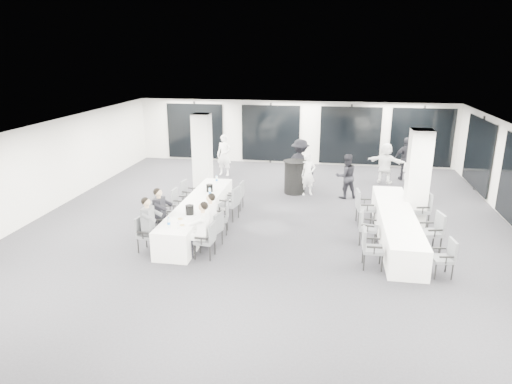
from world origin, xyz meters
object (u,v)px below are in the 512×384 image
at_px(chair_side_right_far, 422,207).
at_px(chair_main_left_far, 188,192).
at_px(standing_guest_e, 422,170).
at_px(ice_bucket_near, 190,210).
at_px(chair_side_left_mid, 366,225).
at_px(standing_guest_g, 224,152).
at_px(chair_main_right_second, 214,227).
at_px(chair_main_left_fourth, 179,201).
at_px(chair_main_right_mid, 223,216).
at_px(standing_guest_f, 386,160).
at_px(chair_side_right_mid, 434,229).
at_px(banquet_table_side, 396,226).
at_px(chair_side_left_near, 370,246).
at_px(standing_guest_b, 346,173).
at_px(standing_guest_a, 308,171).
at_px(cocktail_table, 295,177).
at_px(standing_guest_d, 406,156).
at_px(ice_bucket_far, 210,188).
at_px(chair_main_right_far, 238,194).
at_px(standing_guest_c, 300,160).
at_px(chair_main_left_near, 145,232).
at_px(banquet_table_main, 198,214).
at_px(chair_main_left_second, 156,219).
at_px(chair_side_left_far, 363,205).
at_px(standing_guest_h, 412,171).
at_px(chair_side_right_near, 446,255).
at_px(chair_main_left_mid, 166,211).
at_px(chair_main_right_near, 208,238).
at_px(chair_main_right_fourth, 232,201).

bearing_deg(chair_side_right_far, chair_main_left_far, 73.90).
bearing_deg(standing_guest_e, ice_bucket_near, 118.24).
xyz_separation_m(chair_side_left_mid, standing_guest_g, (-5.27, 6.19, 0.42)).
bearing_deg(chair_main_right_second, chair_main_left_fourth, 53.97).
bearing_deg(chair_main_right_second, standing_guest_g, 26.13).
height_order(chair_main_right_mid, standing_guest_f, standing_guest_f).
distance_m(chair_side_left_mid, standing_guest_g, 8.15).
bearing_deg(chair_side_right_mid, banquet_table_side, 40.94).
xyz_separation_m(chair_main_left_far, chair_side_left_near, (5.52, -3.49, 0.04)).
relative_size(standing_guest_b, standing_guest_g, 0.93).
distance_m(chair_main_left_far, standing_guest_a, 4.27).
xyz_separation_m(standing_guest_g, ice_bucket_near, (0.67, -6.78, -0.07)).
distance_m(cocktail_table, standing_guest_d, 4.83).
bearing_deg(ice_bucket_near, ice_bucket_far, 90.48).
distance_m(chair_main_right_far, standing_guest_c, 3.39).
height_order(chair_main_left_near, standing_guest_f, standing_guest_f).
relative_size(banquet_table_main, standing_guest_b, 2.84).
xyz_separation_m(chair_main_left_second, chair_side_right_far, (7.20, 2.15, 0.02)).
distance_m(banquet_table_main, chair_main_left_near, 2.05).
bearing_deg(chair_side_left_far, chair_main_right_second, -65.17).
xyz_separation_m(chair_main_left_second, chair_main_right_far, (1.67, 2.76, -0.04)).
bearing_deg(chair_side_left_mid, standing_guest_h, 170.40).
distance_m(chair_main_left_second, chair_side_right_mid, 7.21).
height_order(chair_main_right_second, ice_bucket_far, ice_bucket_far).
bearing_deg(chair_side_right_mid, chair_side_left_near, 114.27).
distance_m(chair_side_left_near, chair_side_left_far, 2.86).
distance_m(chair_main_right_mid, standing_guest_f, 7.79).
distance_m(chair_side_left_far, standing_guest_b, 2.52).
relative_size(chair_side_left_mid, ice_bucket_near, 3.65).
bearing_deg(standing_guest_g, standing_guest_e, -6.47).
bearing_deg(chair_main_left_near, ice_bucket_far, 171.67).
bearing_deg(standing_guest_f, chair_side_right_mid, 115.76).
distance_m(chair_main_right_second, chair_side_right_near, 5.57).
distance_m(chair_main_right_far, standing_guest_a, 2.89).
height_order(chair_side_left_far, standing_guest_c, standing_guest_c).
relative_size(banquet_table_main, chair_main_left_far, 5.67).
relative_size(banquet_table_main, banquet_table_side, 1.00).
bearing_deg(chair_main_left_second, cocktail_table, 135.52).
xyz_separation_m(banquet_table_main, standing_guest_h, (6.49, 4.07, 0.53)).
distance_m(banquet_table_main, chair_main_left_mid, 0.92).
distance_m(chair_side_left_near, standing_guest_g, 9.26).
xyz_separation_m(chair_main_right_far, standing_guest_c, (1.75, 2.86, 0.50)).
relative_size(chair_main_right_near, standing_guest_e, 0.44).
distance_m(chair_main_left_far, standing_guest_d, 8.74).
height_order(chair_main_left_far, chair_side_left_mid, chair_side_left_mid).
height_order(chair_main_left_second, chair_side_right_near, chair_main_left_second).
distance_m(chair_main_left_fourth, chair_side_right_mid, 7.31).
relative_size(banquet_table_side, chair_main_right_far, 5.43).
bearing_deg(chair_main_right_fourth, ice_bucket_near, 169.36).
relative_size(chair_main_left_fourth, standing_guest_c, 0.43).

